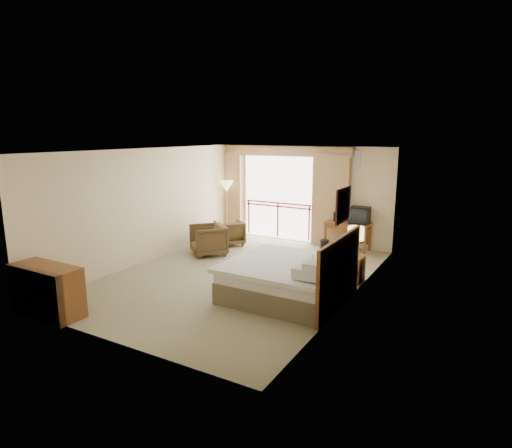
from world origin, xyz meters
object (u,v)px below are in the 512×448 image
Objects in this scene: bed at (290,278)px; dresser at (47,291)px; wastebasket at (324,246)px; table_lamp at (356,234)px; armchair_near at (209,254)px; armchair_far at (230,244)px; tv at (360,215)px; floor_lamp at (226,189)px; desk at (348,228)px; nightstand at (353,269)px; side_table at (201,236)px.

bed reaches higher than dresser.
dresser is at bearing -113.49° from wastebasket.
bed is at bearing -117.12° from table_lamp.
wastebasket is at bearing 99.68° from bed.
armchair_far is at bearing 134.59° from armchair_near.
tv reaches higher than wastebasket.
armchair_near is 2.55m from floor_lamp.
desk is at bearing 77.29° from armchair_near.
floor_lamp reaches higher than desk.
floor_lamp is (-4.55, 2.12, 1.15)m from nightstand.
table_lamp is 5.89m from dresser.
tv is at bearing 86.86° from bed.
table_lamp is 4.34m from side_table.
wastebasket is 0.18× the size of floor_lamp.
armchair_near is at bearing 87.12° from dresser.
armchair_near is (-2.46, -1.75, -0.15)m from wastebasket.
nightstand is 5.15m from floor_lamp.
bed is at bearing -28.64° from side_table.
armchair_far is at bearing 176.37° from tv.
desk is at bearing 148.00° from tv.
bed is at bearing 40.17° from dresser.
desk is at bearing 149.45° from armchair_far.
nightstand is 3.83m from armchair_near.
armchair_near is at bearing -139.27° from desk.
nightstand reaches higher than wastebasket.
armchair_near is at bearing 151.98° from bed.
side_table is at bearing -174.50° from tv.
floor_lamp is (-0.66, 0.87, 1.43)m from armchair_far.
table_lamp is at bearing 112.27° from armchair_far.
wastebasket is at bearing -174.29° from tv.
side_table is at bearing 151.36° from bed.
armchair_far is 0.45× the size of floor_lamp.
armchair_near is (-3.24, -2.15, -0.97)m from tv.
armchair_near is 1.62× the size of side_table.
desk is (-0.87, 2.35, 0.31)m from nightstand.
table_lamp is 0.51× the size of desk.
nightstand is 4.10m from armchair_far.
nightstand is 1.14× the size of tv.
table_lamp is 0.45× the size of dresser.
bed is at bearing -116.31° from nightstand.
floor_lamp reaches higher than bed.
side_table is at bearing 92.90° from dresser.
dresser is at bearing -111.67° from desk.
tv is (0.30, -0.06, 0.38)m from desk.
tv is 1.60× the size of wastebasket.
dresser is at bearing -131.93° from nightstand.
dresser is (-0.20, -4.37, 0.44)m from armchair_near.
desk reaches higher than side_table.
desk reaches higher than nightstand.
wastebasket is 3.45m from floor_lamp.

